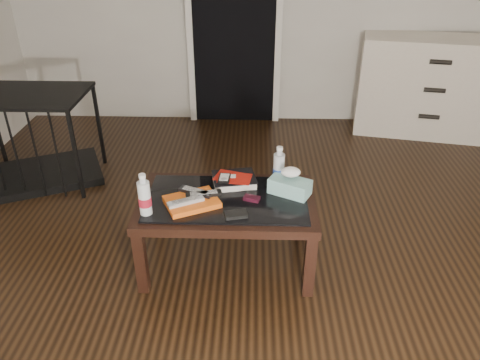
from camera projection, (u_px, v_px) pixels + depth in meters
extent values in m
plane|color=black|center=(286.00, 284.00, 2.70)|extent=(5.00, 5.00, 0.00)
cube|color=black|center=(234.00, 19.00, 4.35)|extent=(0.80, 0.05, 2.00)
cube|color=silver|center=(189.00, 19.00, 4.34)|extent=(0.06, 0.04, 2.04)
cube|color=silver|center=(279.00, 20.00, 4.32)|extent=(0.06, 0.04, 2.04)
cube|color=black|center=(141.00, 262.00, 2.56)|extent=(0.06, 0.06, 0.40)
cube|color=black|center=(309.00, 266.00, 2.53)|extent=(0.06, 0.06, 0.40)
cube|color=black|center=(158.00, 210.00, 3.01)|extent=(0.06, 0.06, 0.40)
cube|color=black|center=(302.00, 212.00, 2.98)|extent=(0.06, 0.06, 0.40)
cube|color=black|center=(227.00, 203.00, 2.66)|extent=(1.00, 0.60, 0.05)
cube|color=black|center=(227.00, 199.00, 2.64)|extent=(0.90, 0.50, 0.01)
cube|color=beige|center=(424.00, 86.00, 4.37)|extent=(1.27, 0.72, 0.90)
cylinder|color=black|center=(429.00, 117.00, 4.25)|extent=(0.18, 0.07, 0.04)
cylinder|color=black|center=(435.00, 90.00, 4.12)|extent=(0.18, 0.07, 0.04)
cylinder|color=black|center=(441.00, 62.00, 4.00)|extent=(0.18, 0.07, 0.04)
cube|color=black|center=(42.00, 175.00, 3.76)|extent=(1.07, 0.92, 0.06)
cube|color=black|center=(22.00, 95.00, 3.42)|extent=(1.07, 0.92, 0.02)
cube|color=black|center=(76.00, 156.00, 3.34)|extent=(0.03, 0.03, 0.70)
cube|color=black|center=(99.00, 125.00, 3.83)|extent=(0.03, 0.03, 0.70)
cube|color=orange|center=(192.00, 202.00, 2.58)|extent=(0.34, 0.31, 0.03)
cube|color=#A9A9AE|center=(186.00, 201.00, 2.53)|extent=(0.20, 0.14, 0.02)
cube|color=black|center=(204.00, 194.00, 2.60)|extent=(0.21, 0.10, 0.02)
cube|color=black|center=(196.00, 191.00, 2.62)|extent=(0.20, 0.12, 0.02)
cube|color=black|center=(234.00, 180.00, 2.77)|extent=(0.28, 0.24, 0.05)
cube|color=#A9140B|center=(232.00, 177.00, 2.75)|extent=(0.22, 0.19, 0.01)
cube|color=black|center=(224.00, 178.00, 2.71)|extent=(0.07, 0.11, 0.02)
cube|color=black|center=(252.00, 198.00, 2.62)|extent=(0.10, 0.07, 0.02)
cube|color=black|center=(236.00, 214.00, 2.48)|extent=(0.13, 0.10, 0.02)
cylinder|color=silver|center=(144.00, 194.00, 2.45)|extent=(0.08, 0.08, 0.24)
cylinder|color=#B8BEC3|center=(279.00, 165.00, 2.73)|extent=(0.08, 0.08, 0.24)
cube|color=teal|center=(290.00, 187.00, 2.66)|extent=(0.26, 0.21, 0.09)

